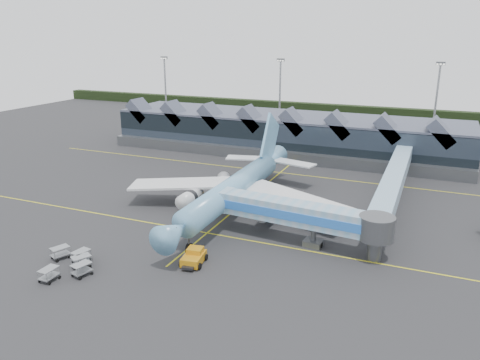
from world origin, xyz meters
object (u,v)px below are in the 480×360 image
at_px(fuel_truck, 223,186).
at_px(pushback_tug, 194,257).
at_px(jet_bridge, 307,216).
at_px(main_airliner, 237,187).

xyz_separation_m(fuel_truck, pushback_tug, (8.05, -26.35, -1.14)).
bearing_deg(jet_bridge, main_airliner, 154.54).
bearing_deg(main_airliner, fuel_truck, 132.14).
xyz_separation_m(main_airliner, fuel_truck, (-5.54, 6.04, -2.39)).
distance_m(main_airliner, fuel_truck, 8.54).
distance_m(jet_bridge, fuel_truck, 25.21).
height_order(jet_bridge, pushback_tug, jet_bridge).
bearing_deg(jet_bridge, pushback_tug, -131.43).
xyz_separation_m(jet_bridge, pushback_tug, (-12.24, -11.58, -3.57)).
bearing_deg(fuel_truck, pushback_tug, -94.62).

